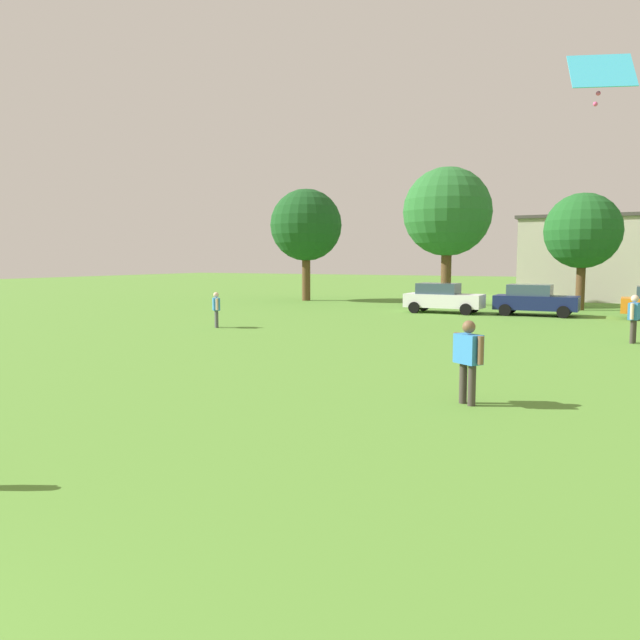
{
  "coord_description": "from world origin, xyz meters",
  "views": [
    {
      "loc": [
        5.64,
        -0.38,
        3.05
      ],
      "look_at": [
        0.15,
        10.46,
        1.85
      ],
      "focal_mm": 34.57,
      "sensor_mm": 36.0,
      "label": 1
    }
  ],
  "objects_px": {
    "adult_bystander": "(468,355)",
    "bystander_midfield": "(216,307)",
    "tree_far_left": "(306,225)",
    "parked_car_navy_1": "(535,300)",
    "parked_car_white_0": "(443,298)",
    "tree_center_left": "(583,231)",
    "bystander_near_trees": "(634,315)",
    "kite": "(601,73)",
    "tree_left": "(447,212)"
  },
  "relations": [
    {
      "from": "parked_car_navy_1",
      "to": "tree_left",
      "type": "relative_size",
      "value": 0.48
    },
    {
      "from": "bystander_near_trees",
      "to": "parked_car_navy_1",
      "type": "xyz_separation_m",
      "value": [
        -4.76,
        9.84,
        -0.19
      ]
    },
    {
      "from": "adult_bystander",
      "to": "tree_center_left",
      "type": "distance_m",
      "value": 27.26
    },
    {
      "from": "tree_center_left",
      "to": "kite",
      "type": "bearing_deg",
      "value": -85.53
    },
    {
      "from": "kite",
      "to": "parked_car_white_0",
      "type": "xyz_separation_m",
      "value": [
        -8.74,
        19.18,
        -6.2
      ]
    },
    {
      "from": "bystander_near_trees",
      "to": "tree_center_left",
      "type": "distance_m",
      "value": 15.53
    },
    {
      "from": "adult_bystander",
      "to": "tree_left",
      "type": "height_order",
      "value": "tree_left"
    },
    {
      "from": "parked_car_navy_1",
      "to": "tree_center_left",
      "type": "distance_m",
      "value": 6.57
    },
    {
      "from": "bystander_midfield",
      "to": "tree_far_left",
      "type": "xyz_separation_m",
      "value": [
        -4.91,
        17.68,
        4.54
      ]
    },
    {
      "from": "adult_bystander",
      "to": "tree_center_left",
      "type": "xyz_separation_m",
      "value": [
        0.27,
        27.02,
        3.63
      ]
    },
    {
      "from": "parked_car_navy_1",
      "to": "tree_center_left",
      "type": "bearing_deg",
      "value": 68.97
    },
    {
      "from": "tree_left",
      "to": "kite",
      "type": "bearing_deg",
      "value": -67.92
    },
    {
      "from": "kite",
      "to": "tree_center_left",
      "type": "distance_m",
      "value": 24.92
    },
    {
      "from": "bystander_near_trees",
      "to": "parked_car_navy_1",
      "type": "distance_m",
      "value": 10.93
    },
    {
      "from": "parked_car_white_0",
      "to": "tree_left",
      "type": "xyz_separation_m",
      "value": [
        -1.48,
        6.03,
        5.25
      ]
    },
    {
      "from": "bystander_midfield",
      "to": "kite",
      "type": "bearing_deg",
      "value": -156.8
    },
    {
      "from": "adult_bystander",
      "to": "parked_car_white_0",
      "type": "xyz_separation_m",
      "value": [
        -6.54,
        21.46,
        -0.2
      ]
    },
    {
      "from": "bystander_near_trees",
      "to": "bystander_midfield",
      "type": "bearing_deg",
      "value": 110.39
    },
    {
      "from": "bystander_near_trees",
      "to": "kite",
      "type": "relative_size",
      "value": 1.2
    },
    {
      "from": "parked_car_white_0",
      "to": "tree_left",
      "type": "height_order",
      "value": "tree_left"
    },
    {
      "from": "bystander_midfield",
      "to": "tree_far_left",
      "type": "bearing_deg",
      "value": -26.49
    },
    {
      "from": "adult_bystander",
      "to": "bystander_near_trees",
      "type": "bearing_deg",
      "value": 109.5
    },
    {
      "from": "parked_car_white_0",
      "to": "tree_far_left",
      "type": "height_order",
      "value": "tree_far_left"
    },
    {
      "from": "kite",
      "to": "tree_far_left",
      "type": "xyz_separation_m",
      "value": [
        -20.58,
        24.91,
        -1.58
      ]
    },
    {
      "from": "tree_far_left",
      "to": "parked_car_navy_1",
      "type": "bearing_deg",
      "value": -17.14
    },
    {
      "from": "bystander_midfield",
      "to": "kite",
      "type": "xyz_separation_m",
      "value": [
        15.67,
        -7.23,
        6.12
      ]
    },
    {
      "from": "adult_bystander",
      "to": "bystander_midfield",
      "type": "bearing_deg",
      "value": 178.59
    },
    {
      "from": "parked_car_navy_1",
      "to": "tree_center_left",
      "type": "height_order",
      "value": "tree_center_left"
    },
    {
      "from": "kite",
      "to": "parked_car_white_0",
      "type": "bearing_deg",
      "value": 114.5
    },
    {
      "from": "parked_car_white_0",
      "to": "bystander_near_trees",
      "type": "bearing_deg",
      "value": -43.82
    },
    {
      "from": "kite",
      "to": "tree_far_left",
      "type": "relative_size",
      "value": 0.18
    },
    {
      "from": "parked_car_white_0",
      "to": "tree_center_left",
      "type": "bearing_deg",
      "value": 39.19
    },
    {
      "from": "adult_bystander",
      "to": "bystander_midfield",
      "type": "xyz_separation_m",
      "value": [
        -13.47,
        9.52,
        -0.12
      ]
    },
    {
      "from": "bystander_near_trees",
      "to": "tree_left",
      "type": "xyz_separation_m",
      "value": [
        -11.14,
        15.3,
        5.06
      ]
    },
    {
      "from": "tree_left",
      "to": "tree_center_left",
      "type": "relative_size",
      "value": 1.3
    },
    {
      "from": "adult_bystander",
      "to": "parked_car_navy_1",
      "type": "distance_m",
      "value": 22.1
    },
    {
      "from": "bystander_near_trees",
      "to": "bystander_midfield",
      "type": "xyz_separation_m",
      "value": [
        -16.59,
        -2.68,
        -0.1
      ]
    },
    {
      "from": "parked_car_white_0",
      "to": "tree_center_left",
      "type": "relative_size",
      "value": 0.62
    },
    {
      "from": "bystander_near_trees",
      "to": "tree_far_left",
      "type": "distance_m",
      "value": 26.59
    },
    {
      "from": "kite",
      "to": "parked_car_navy_1",
      "type": "relative_size",
      "value": 0.34
    },
    {
      "from": "bystander_midfield",
      "to": "tree_center_left",
      "type": "distance_m",
      "value": 22.56
    },
    {
      "from": "parked_car_navy_1",
      "to": "adult_bystander",
      "type": "bearing_deg",
      "value": -85.72
    },
    {
      "from": "kite",
      "to": "parked_car_navy_1",
      "type": "xyz_separation_m",
      "value": [
        -3.85,
        19.75,
        -6.2
      ]
    },
    {
      "from": "tree_far_left",
      "to": "tree_center_left",
      "type": "distance_m",
      "value": 18.67
    },
    {
      "from": "parked_car_navy_1",
      "to": "tree_left",
      "type": "bearing_deg",
      "value": 139.42
    },
    {
      "from": "parked_car_white_0",
      "to": "tree_center_left",
      "type": "distance_m",
      "value": 9.58
    },
    {
      "from": "kite",
      "to": "bystander_near_trees",
      "type": "bearing_deg",
      "value": 84.72
    },
    {
      "from": "parked_car_white_0",
      "to": "parked_car_navy_1",
      "type": "bearing_deg",
      "value": 6.64
    },
    {
      "from": "tree_far_left",
      "to": "adult_bystander",
      "type": "bearing_deg",
      "value": -55.94
    },
    {
      "from": "tree_left",
      "to": "bystander_midfield",
      "type": "bearing_deg",
      "value": -106.86
    }
  ]
}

